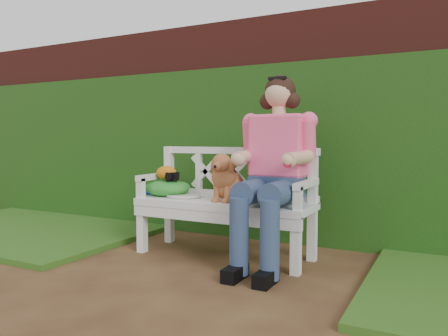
% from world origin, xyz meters
% --- Properties ---
extents(ground, '(60.00, 60.00, 0.00)m').
position_xyz_m(ground, '(0.00, 0.00, 0.00)').
color(ground, '#3E2417').
extents(brick_wall, '(10.00, 0.30, 2.20)m').
position_xyz_m(brick_wall, '(0.00, 1.90, 1.10)').
color(brick_wall, '#5C221C').
rests_on(brick_wall, ground).
extents(ivy_hedge, '(10.00, 0.18, 1.70)m').
position_xyz_m(ivy_hedge, '(0.00, 1.68, 0.85)').
color(ivy_hedge, '#265513').
rests_on(ivy_hedge, ground).
extents(grass_left, '(2.60, 2.00, 0.05)m').
position_xyz_m(grass_left, '(-2.40, 0.90, 0.03)').
color(grass_left, '#234018').
rests_on(grass_left, ground).
extents(garden_bench, '(1.63, 0.76, 0.48)m').
position_xyz_m(garden_bench, '(-0.09, 0.92, 0.24)').
color(garden_bench, white).
rests_on(garden_bench, ground).
extents(seated_woman, '(0.71, 0.91, 1.52)m').
position_xyz_m(seated_woman, '(0.38, 0.90, 0.76)').
color(seated_woman, '#FD5288').
rests_on(seated_woman, ground).
extents(dog, '(0.36, 0.43, 0.40)m').
position_xyz_m(dog, '(-0.05, 0.90, 0.68)').
color(dog, '#A4532F').
rests_on(dog, garden_bench).
extents(tennis_racket, '(0.64, 0.31, 0.03)m').
position_xyz_m(tennis_racket, '(-0.52, 0.91, 0.49)').
color(tennis_racket, silver).
rests_on(tennis_racket, garden_bench).
extents(green_bag, '(0.53, 0.48, 0.15)m').
position_xyz_m(green_bag, '(-0.68, 0.92, 0.55)').
color(green_bag, '#239022').
rests_on(green_bag, garden_bench).
extents(camera_item, '(0.13, 0.11, 0.07)m').
position_xyz_m(camera_item, '(-0.60, 0.91, 0.66)').
color(camera_item, black).
rests_on(camera_item, green_bag).
extents(baseball_glove, '(0.24, 0.21, 0.12)m').
position_xyz_m(baseball_glove, '(-0.68, 0.92, 0.69)').
color(baseball_glove, '#CA6C12').
rests_on(baseball_glove, green_bag).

